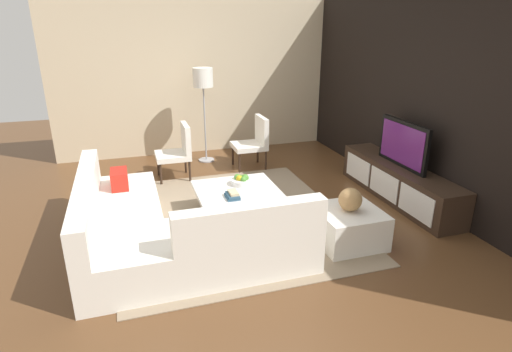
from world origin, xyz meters
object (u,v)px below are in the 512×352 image
at_px(floor_lamp, 203,83).
at_px(fruit_bowl, 241,180).
at_px(media_console, 398,183).
at_px(television, 403,144).
at_px(book_stack, 233,195).
at_px(decorative_ball, 350,200).
at_px(accent_chair_far, 254,140).
at_px(ottoman, 348,226).
at_px(sectional_couch, 163,230).
at_px(coffee_table, 238,203).
at_px(accent_chair_near, 179,149).

bearing_deg(floor_lamp, fruit_bowl, 0.93).
bearing_deg(media_console, television, 90.00).
relative_size(television, fruit_bowl, 3.54).
height_order(media_console, book_stack, media_console).
bearing_deg(decorative_ball, accent_chair_far, -175.41).
bearing_deg(television, fruit_bowl, -97.26).
relative_size(ottoman, book_stack, 3.14).
height_order(sectional_couch, fruit_bowl, sectional_couch).
distance_m(floor_lamp, decorative_ball, 3.64).
xyz_separation_m(coffee_table, accent_chair_far, (-1.84, 0.79, 0.29)).
distance_m(coffee_table, floor_lamp, 2.70).
bearing_deg(fruit_bowl, ottoman, 38.22).
height_order(coffee_table, ottoman, ottoman).
relative_size(floor_lamp, accent_chair_far, 1.88).
height_order(ottoman, fruit_bowl, fruit_bowl).
distance_m(accent_chair_far, decorative_ball, 2.83).
bearing_deg(ottoman, fruit_bowl, -141.78).
bearing_deg(television, accent_chair_far, -142.11).
xyz_separation_m(media_console, sectional_couch, (0.50, -3.28, 0.03)).
distance_m(accent_chair_far, book_stack, 2.24).
relative_size(accent_chair_near, book_stack, 3.90).
bearing_deg(accent_chair_near, fruit_bowl, 30.12).
xyz_separation_m(ottoman, book_stack, (-0.77, -1.14, 0.22)).
bearing_deg(fruit_bowl, television, 82.74).
height_order(sectional_couch, coffee_table, sectional_couch).
distance_m(coffee_table, accent_chair_near, 1.78).
relative_size(accent_chair_far, book_stack, 3.90).
relative_size(coffee_table, book_stack, 4.64).
relative_size(coffee_table, accent_chair_far, 1.19).
xyz_separation_m(floor_lamp, fruit_bowl, (2.24, 0.04, -0.95)).
bearing_deg(floor_lamp, television, 41.53).
bearing_deg(book_stack, accent_chair_near, -168.51).
xyz_separation_m(floor_lamp, book_stack, (2.64, -0.18, -0.97)).
height_order(media_console, decorative_ball, decorative_ball).
relative_size(television, coffee_table, 0.96).
height_order(ottoman, accent_chair_far, accent_chair_far).
relative_size(sectional_couch, ottoman, 3.39).
bearing_deg(television, book_stack, -87.31).
bearing_deg(floor_lamp, media_console, 41.53).
bearing_deg(media_console, book_stack, -87.31).
xyz_separation_m(media_console, ottoman, (0.89, -1.28, -0.05)).
distance_m(ottoman, accent_chair_far, 2.85).
height_order(media_console, floor_lamp, floor_lamp).
bearing_deg(accent_chair_far, fruit_bowl, -17.88).
xyz_separation_m(fruit_bowl, book_stack, (0.39, -0.22, -0.02)).
xyz_separation_m(sectional_couch, decorative_ball, (0.38, 2.01, 0.25)).
height_order(decorative_ball, book_stack, decorative_ball).
distance_m(media_console, floor_lamp, 3.56).
bearing_deg(sectional_couch, media_console, 98.73).
height_order(ottoman, decorative_ball, decorative_ball).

